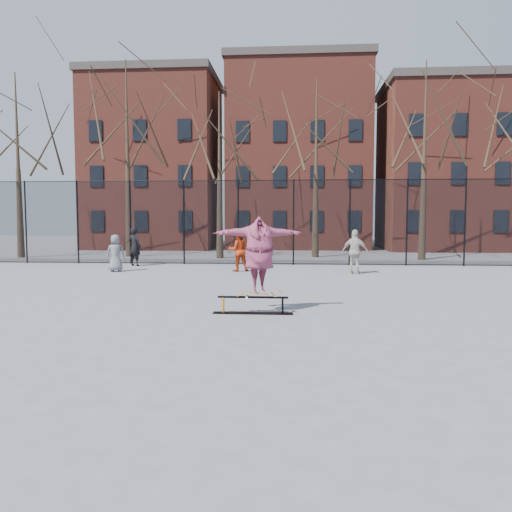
# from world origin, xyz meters

# --- Properties ---
(ground) EXTENTS (100.00, 100.00, 0.00)m
(ground) POSITION_xyz_m (0.00, 0.00, 0.00)
(ground) COLOR slate
(skate_rail) EXTENTS (1.84, 0.28, 0.41)m
(skate_rail) POSITION_xyz_m (0.27, 0.92, 0.16)
(skate_rail) COLOR black
(skate_rail) RESTS_ON ground
(skateboard) EXTENTS (0.89, 0.21, 0.11)m
(skateboard) POSITION_xyz_m (0.42, 0.92, 0.46)
(skateboard) COLOR #95633B
(skateboard) RESTS_ON skate_rail
(skater) EXTENTS (2.18, 1.13, 1.71)m
(skater) POSITION_xyz_m (0.42, 0.92, 1.37)
(skater) COLOR #67388D
(skater) RESTS_ON skateboard
(bystander_grey) EXTENTS (0.82, 0.61, 1.53)m
(bystander_grey) POSITION_xyz_m (-6.08, 9.51, 0.76)
(bystander_grey) COLOR slate
(bystander_grey) RESTS_ON ground
(bystander_black) EXTENTS (0.77, 0.66, 1.78)m
(bystander_black) POSITION_xyz_m (-6.08, 12.00, 0.89)
(bystander_black) COLOR black
(bystander_black) RESTS_ON ground
(bystander_red) EXTENTS (1.01, 0.89, 1.75)m
(bystander_red) POSITION_xyz_m (-1.07, 9.99, 0.87)
(bystander_red) COLOR #A42C0E
(bystander_red) RESTS_ON ground
(bystander_white) EXTENTS (1.10, 0.69, 1.75)m
(bystander_white) POSITION_xyz_m (3.62, 9.35, 0.87)
(bystander_white) COLOR #BDB7AF
(bystander_white) RESTS_ON ground
(fence) EXTENTS (34.03, 0.07, 4.00)m
(fence) POSITION_xyz_m (-0.01, 13.00, 2.05)
(fence) COLOR black
(fence) RESTS_ON ground
(tree_row) EXTENTS (33.66, 7.46, 10.67)m
(tree_row) POSITION_xyz_m (-0.25, 17.15, 7.36)
(tree_row) COLOR black
(tree_row) RESTS_ON ground
(rowhouses) EXTENTS (29.00, 7.00, 13.00)m
(rowhouses) POSITION_xyz_m (0.72, 26.00, 6.06)
(rowhouses) COLOR brown
(rowhouses) RESTS_ON ground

